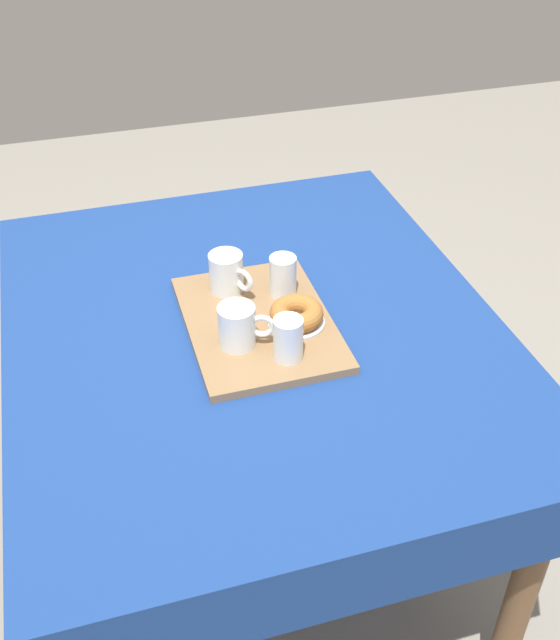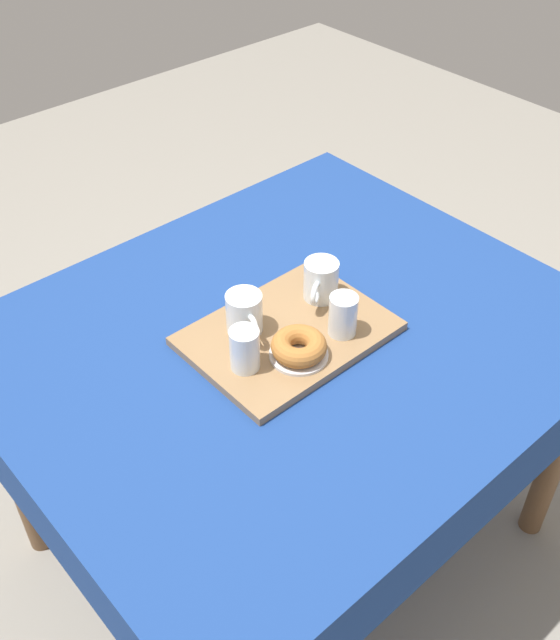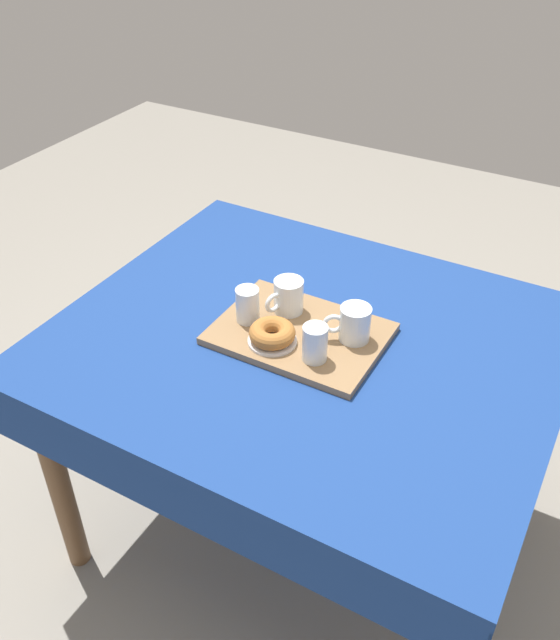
{
  "view_description": "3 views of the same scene",
  "coord_description": "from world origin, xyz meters",
  "views": [
    {
      "loc": [
        -1.31,
        0.33,
        1.8
      ],
      "look_at": [
        -0.06,
        -0.05,
        0.82
      ],
      "focal_mm": 42.98,
      "sensor_mm": 36.0,
      "label": 1
    },
    {
      "loc": [
        -0.83,
        -0.9,
        1.86
      ],
      "look_at": [
        -0.02,
        0.01,
        0.82
      ],
      "focal_mm": 41.74,
      "sensor_mm": 36.0,
      "label": 2
    },
    {
      "loc": [
        0.62,
        -1.25,
        1.86
      ],
      "look_at": [
        -0.05,
        -0.05,
        0.84
      ],
      "focal_mm": 38.41,
      "sensor_mm": 36.0,
      "label": 3
    }
  ],
  "objects": [
    {
      "name": "sugar_donut_left",
      "position": [
        -0.06,
        -0.08,
        0.82
      ],
      "size": [
        0.12,
        0.12,
        0.04
      ],
      "primitive_type": "torus",
      "color": "#A3662D",
      "rests_on": "donut_plate_left"
    },
    {
      "name": "donut_plate_left",
      "position": [
        -0.06,
        -0.08,
        0.8
      ],
      "size": [
        0.12,
        0.12,
        0.01
      ],
      "primitive_type": "cylinder",
      "color": "silver",
      "rests_on": "serving_tray"
    },
    {
      "name": "tea_mug_right",
      "position": [
        0.12,
        0.03,
        0.84
      ],
      "size": [
        0.11,
        0.09,
        0.09
      ],
      "color": "white",
      "rests_on": "serving_tray"
    },
    {
      "name": "tea_mug_left",
      "position": [
        -0.09,
        0.05,
        0.84
      ],
      "size": [
        0.08,
        0.12,
        0.09
      ],
      "color": "white",
      "rests_on": "serving_tray"
    },
    {
      "name": "dining_table",
      "position": [
        0.0,
        0.0,
        0.67
      ],
      "size": [
        1.27,
        1.07,
        0.78
      ],
      "color": "navy",
      "rests_on": "ground"
    },
    {
      "name": "ground_plane",
      "position": [
        0.0,
        0.0,
        0.0
      ],
      "size": [
        6.0,
        6.0,
        0.0
      ],
      "primitive_type": "plane",
      "color": "gray"
    },
    {
      "name": "serving_tray",
      "position": [
        -0.02,
        -0.01,
        0.79
      ],
      "size": [
        0.43,
        0.31,
        0.02
      ],
      "primitive_type": "cube",
      "color": "olive",
      "rests_on": "dining_table"
    },
    {
      "name": "water_glass_far",
      "position": [
        0.07,
        -0.09,
        0.84
      ],
      "size": [
        0.06,
        0.06,
        0.09
      ],
      "color": "white",
      "rests_on": "serving_tray"
    },
    {
      "name": "water_glass_near",
      "position": [
        -0.16,
        -0.03,
        0.84
      ],
      "size": [
        0.06,
        0.06,
        0.09
      ],
      "color": "white",
      "rests_on": "serving_tray"
    }
  ]
}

